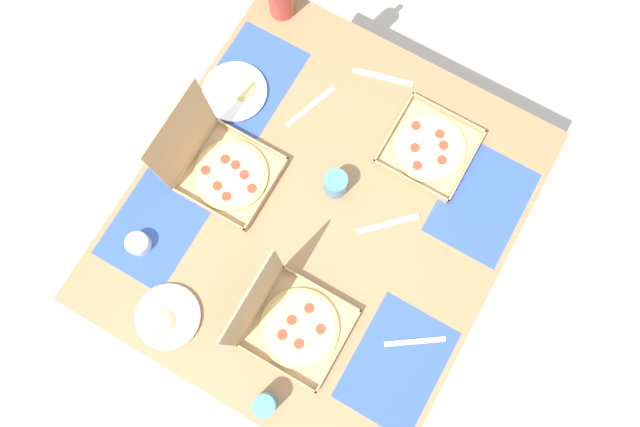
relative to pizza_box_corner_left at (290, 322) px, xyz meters
name	(u,v)px	position (x,y,z in m)	size (l,w,h in m)	color
ground_plane	(320,252)	(0.35, 0.09, -0.82)	(6.00, 6.00, 0.00)	beige
dining_table	(320,221)	(0.35, 0.09, -0.16)	(1.31, 1.18, 0.77)	#3F3328
placemat_near_left	(397,365)	(0.05, -0.35, -0.05)	(0.36, 0.26, 0.00)	#2D4C9E
placemat_near_right	(482,202)	(0.64, -0.35, -0.05)	(0.36, 0.26, 0.00)	#2D4C9E
placemat_far_left	(156,225)	(0.05, 0.53, -0.05)	(0.36, 0.26, 0.00)	#2D4C9E
placemat_far_right	(252,79)	(0.64, 0.53, -0.05)	(0.36, 0.26, 0.00)	#2D4C9E
pizza_box_corner_left	(290,322)	(0.00, 0.00, 0.00)	(0.28, 0.29, 0.32)	tan
pizza_box_center	(220,167)	(0.31, 0.44, 0.00)	(0.28, 0.30, 0.31)	tan
pizza_box_edge_far	(429,148)	(0.72, -0.11, -0.04)	(0.28, 0.28, 0.04)	tan
plate_near_right	(167,317)	(-0.17, 0.34, -0.04)	(0.20, 0.20, 0.03)	white
plate_near_left	(236,92)	(0.57, 0.55, -0.04)	(0.22, 0.22, 0.03)	white
cup_clear_right	(265,405)	(-0.24, -0.06, 0.00)	(0.07, 0.07, 0.09)	teal
cup_dark	(336,184)	(0.45, 0.09, 0.00)	(0.08, 0.08, 0.09)	teal
condiment_bowl	(138,244)	(-0.03, 0.54, -0.03)	(0.07, 0.07, 0.04)	white
knife_by_far_left	(311,106)	(0.65, 0.30, -0.05)	(0.21, 0.02, 0.01)	#B7B7BC
knife_by_near_left	(388,224)	(0.43, -0.11, -0.05)	(0.21, 0.02, 0.01)	#B7B7BC
fork_by_far_right	(415,342)	(0.14, -0.36, -0.05)	(0.19, 0.02, 0.01)	#B7B7BC
knife_by_near_right	(383,77)	(0.87, 0.14, -0.05)	(0.21, 0.02, 0.01)	#B7B7BC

